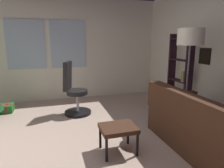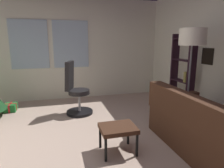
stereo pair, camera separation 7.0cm
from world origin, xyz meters
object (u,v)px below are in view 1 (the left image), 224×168
(couch, at_px, (218,131))
(footstool, at_px, (118,130))
(bookshelf, at_px, (179,79))
(floor_lamp, at_px, (190,42))
(office_chair, at_px, (74,94))
(gift_box_green, at_px, (7,108))

(couch, bearing_deg, footstool, 163.82)
(bookshelf, relative_size, floor_lamp, 0.97)
(office_chair, bearing_deg, couch, -49.78)
(floor_lamp, bearing_deg, bookshelf, 62.95)
(office_chair, distance_m, bookshelf, 2.29)
(gift_box_green, distance_m, bookshelf, 3.83)
(footstool, relative_size, office_chair, 0.43)
(office_chair, xyz_separation_m, bookshelf, (2.21, -0.50, 0.29))
(couch, bearing_deg, bookshelf, 73.95)
(office_chair, height_order, floor_lamp, floor_lamp)
(office_chair, bearing_deg, footstool, -76.29)
(couch, distance_m, bookshelf, 1.70)
(bookshelf, bearing_deg, couch, -106.05)
(office_chair, bearing_deg, floor_lamp, -33.53)
(footstool, relative_size, bookshelf, 0.29)
(gift_box_green, bearing_deg, office_chair, -21.23)
(bookshelf, xyz_separation_m, floor_lamp, (-0.37, -0.72, 0.78))
(footstool, bearing_deg, gift_box_green, 129.22)
(couch, height_order, gift_box_green, couch)
(footstool, bearing_deg, couch, -16.18)
(footstool, distance_m, bookshelf, 2.20)
(couch, height_order, floor_lamp, floor_lamp)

